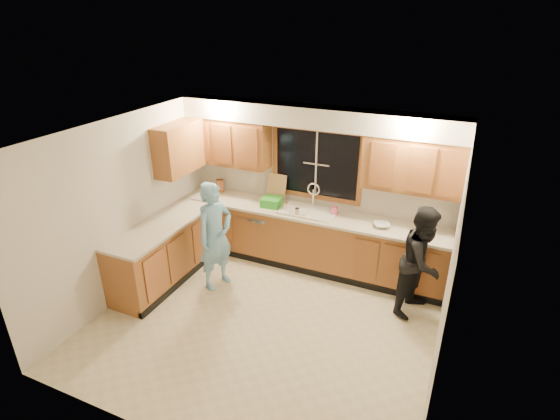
{
  "coord_description": "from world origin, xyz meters",
  "views": [
    {
      "loc": [
        2.04,
        -4.1,
        3.72
      ],
      "look_at": [
        -0.06,
        0.65,
        1.34
      ],
      "focal_mm": 28.0,
      "sensor_mm": 36.0,
      "label": 1
    }
  ],
  "objects_px": {
    "woman": "(423,261)",
    "dish_crate": "(271,202)",
    "knife_block": "(220,186)",
    "man": "(215,236)",
    "dishwasher": "(259,231)",
    "bowl": "(382,225)",
    "stove": "(139,271)",
    "soap_bottle": "(334,209)",
    "sink": "(308,215)"
  },
  "relations": [
    {
      "from": "sink",
      "to": "stove",
      "type": "bearing_deg",
      "value": -134.61
    },
    {
      "from": "sink",
      "to": "stove",
      "type": "xyz_separation_m",
      "value": [
        -1.8,
        -1.82,
        -0.41
      ]
    },
    {
      "from": "stove",
      "to": "bowl",
      "type": "distance_m",
      "value": 3.45
    },
    {
      "from": "dish_crate",
      "to": "bowl",
      "type": "distance_m",
      "value": 1.74
    },
    {
      "from": "dishwasher",
      "to": "soap_bottle",
      "type": "distance_m",
      "value": 1.38
    },
    {
      "from": "man",
      "to": "bowl",
      "type": "xyz_separation_m",
      "value": [
        2.14,
        1.01,
        0.14
      ]
    },
    {
      "from": "dishwasher",
      "to": "knife_block",
      "type": "xyz_separation_m",
      "value": [
        -0.81,
        0.18,
        0.62
      ]
    },
    {
      "from": "stove",
      "to": "woman",
      "type": "distance_m",
      "value": 3.82
    },
    {
      "from": "man",
      "to": "woman",
      "type": "bearing_deg",
      "value": -60.23
    },
    {
      "from": "stove",
      "to": "man",
      "type": "relative_size",
      "value": 0.56
    },
    {
      "from": "knife_block",
      "to": "dish_crate",
      "type": "distance_m",
      "value": 1.06
    },
    {
      "from": "stove",
      "to": "knife_block",
      "type": "bearing_deg",
      "value": 85.9
    },
    {
      "from": "man",
      "to": "woman",
      "type": "height_order",
      "value": "man"
    },
    {
      "from": "stove",
      "to": "knife_block",
      "type": "height_order",
      "value": "knife_block"
    },
    {
      "from": "stove",
      "to": "dish_crate",
      "type": "xyz_separation_m",
      "value": [
        1.19,
        1.8,
        0.54
      ]
    },
    {
      "from": "bowl",
      "to": "man",
      "type": "bearing_deg",
      "value": -154.65
    },
    {
      "from": "stove",
      "to": "bowl",
      "type": "relative_size",
      "value": 3.9
    },
    {
      "from": "sink",
      "to": "knife_block",
      "type": "relative_size",
      "value": 4.05
    },
    {
      "from": "sink",
      "to": "dish_crate",
      "type": "bearing_deg",
      "value": -177.61
    },
    {
      "from": "sink",
      "to": "bowl",
      "type": "bearing_deg",
      "value": -2.97
    },
    {
      "from": "woman",
      "to": "dish_crate",
      "type": "bearing_deg",
      "value": 98.87
    },
    {
      "from": "stove",
      "to": "dish_crate",
      "type": "relative_size",
      "value": 3.11
    },
    {
      "from": "man",
      "to": "knife_block",
      "type": "bearing_deg",
      "value": 46.02
    },
    {
      "from": "woman",
      "to": "soap_bottle",
      "type": "xyz_separation_m",
      "value": [
        -1.38,
        0.55,
        0.26
      ]
    },
    {
      "from": "bowl",
      "to": "stove",
      "type": "bearing_deg",
      "value": -148.89
    },
    {
      "from": "dish_crate",
      "to": "bowl",
      "type": "bearing_deg",
      "value": -1.08
    },
    {
      "from": "dishwasher",
      "to": "dish_crate",
      "type": "distance_m",
      "value": 0.62
    },
    {
      "from": "man",
      "to": "dishwasher",
      "type": "bearing_deg",
      "value": 9.72
    },
    {
      "from": "dish_crate",
      "to": "stove",
      "type": "bearing_deg",
      "value": -123.39
    },
    {
      "from": "sink",
      "to": "woman",
      "type": "height_order",
      "value": "woman"
    },
    {
      "from": "stove",
      "to": "bowl",
      "type": "xyz_separation_m",
      "value": [
        2.93,
        1.77,
        0.5
      ]
    },
    {
      "from": "soap_bottle",
      "to": "dishwasher",
      "type": "bearing_deg",
      "value": -177.31
    },
    {
      "from": "stove",
      "to": "woman",
      "type": "relative_size",
      "value": 0.59
    },
    {
      "from": "dishwasher",
      "to": "knife_block",
      "type": "height_order",
      "value": "knife_block"
    },
    {
      "from": "man",
      "to": "bowl",
      "type": "bearing_deg",
      "value": -46.35
    },
    {
      "from": "dish_crate",
      "to": "soap_bottle",
      "type": "distance_m",
      "value": 1.01
    },
    {
      "from": "bowl",
      "to": "sink",
      "type": "bearing_deg",
      "value": 177.03
    },
    {
      "from": "dishwasher",
      "to": "soap_bottle",
      "type": "relative_size",
      "value": 4.23
    },
    {
      "from": "man",
      "to": "dish_crate",
      "type": "height_order",
      "value": "man"
    },
    {
      "from": "dishwasher",
      "to": "bowl",
      "type": "distance_m",
      "value": 2.05
    },
    {
      "from": "stove",
      "to": "dish_crate",
      "type": "height_order",
      "value": "dish_crate"
    },
    {
      "from": "bowl",
      "to": "knife_block",
      "type": "bearing_deg",
      "value": 175.45
    },
    {
      "from": "sink",
      "to": "man",
      "type": "height_order",
      "value": "man"
    },
    {
      "from": "dish_crate",
      "to": "soap_bottle",
      "type": "height_order",
      "value": "soap_bottle"
    },
    {
      "from": "dishwasher",
      "to": "bowl",
      "type": "xyz_separation_m",
      "value": [
        1.98,
        -0.04,
        0.54
      ]
    },
    {
      "from": "woman",
      "to": "dish_crate",
      "type": "height_order",
      "value": "woman"
    },
    {
      "from": "dishwasher",
      "to": "sink",
      "type": "bearing_deg",
      "value": 0.99
    },
    {
      "from": "man",
      "to": "woman",
      "type": "relative_size",
      "value": 1.06
    },
    {
      "from": "woman",
      "to": "knife_block",
      "type": "distance_m",
      "value": 3.5
    },
    {
      "from": "woman",
      "to": "bowl",
      "type": "bearing_deg",
      "value": 75.47
    }
  ]
}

